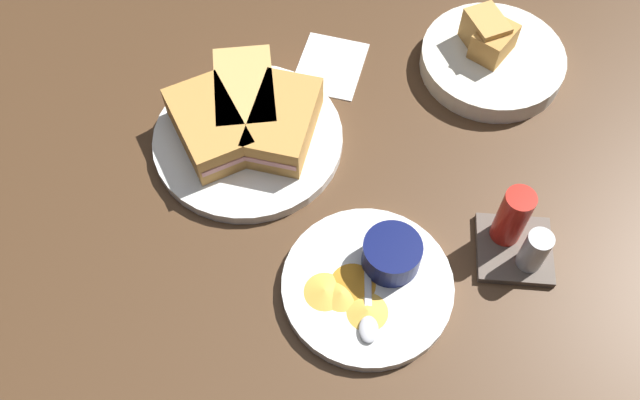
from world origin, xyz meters
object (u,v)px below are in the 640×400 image
(spoon_by_dark_ramekin, at_px, (241,143))
(ramekin_light_gravy, at_px, (392,253))
(sandwich_half_near, at_px, (283,122))
(spoon_by_gravy_ramekin, at_px, (368,318))
(plate_sandwich_main, at_px, (248,139))
(sandwich_half_extra, at_px, (209,127))
(condiment_caddy, at_px, (518,235))
(sandwich_half_far, at_px, (245,96))
(ramekin_dark_sauce, at_px, (203,124))
(plate_chips_companion, at_px, (367,286))
(bread_basket_rear, at_px, (491,57))

(spoon_by_dark_ramekin, relative_size, ramekin_light_gravy, 1.44)
(sandwich_half_near, relative_size, ramekin_light_gravy, 2.07)
(spoon_by_dark_ramekin, relative_size, spoon_by_gravy_ramekin, 1.00)
(plate_sandwich_main, xyz_separation_m, sandwich_half_extra, (0.01, -0.05, 0.03))
(sandwich_half_near, distance_m, condiment_caddy, 0.32)
(sandwich_half_extra, relative_size, ramekin_light_gravy, 2.19)
(sandwich_half_far, xyz_separation_m, spoon_by_dark_ramekin, (0.06, 0.00, -0.02))
(plate_sandwich_main, xyz_separation_m, ramekin_dark_sauce, (0.00, -0.06, 0.03))
(sandwich_half_far, height_order, condiment_caddy, condiment_caddy)
(spoon_by_dark_ramekin, distance_m, condiment_caddy, 0.37)
(sandwich_half_near, distance_m, plate_chips_companion, 0.24)
(sandwich_half_near, xyz_separation_m, plate_chips_companion, (0.21, 0.12, -0.03))
(sandwich_half_extra, height_order, ramekin_dark_sauce, sandwich_half_extra)
(ramekin_dark_sauce, relative_size, spoon_by_gravy_ramekin, 0.63)
(spoon_by_gravy_ramekin, bearing_deg, plate_chips_companion, -176.51)
(bread_basket_rear, distance_m, condiment_caddy, 0.29)
(sandwich_half_near, distance_m, sandwich_half_extra, 0.10)
(spoon_by_gravy_ramekin, bearing_deg, sandwich_half_far, -148.43)
(bread_basket_rear, bearing_deg, spoon_by_gravy_ramekin, -20.94)
(ramekin_dark_sauce, bearing_deg, sandwich_half_extra, 51.52)
(spoon_by_dark_ramekin, height_order, bread_basket_rear, bread_basket_rear)
(sandwich_half_extra, bearing_deg, plate_sandwich_main, 99.04)
(ramekin_dark_sauce, height_order, spoon_by_dark_ramekin, ramekin_dark_sauce)
(ramekin_dark_sauce, distance_m, plate_chips_companion, 0.30)
(plate_chips_companion, bearing_deg, bread_basket_rear, 156.36)
(sandwich_half_near, height_order, bread_basket_rear, bread_basket_rear)
(plate_chips_companion, xyz_separation_m, condiment_caddy, (-0.07, 0.17, 0.03))
(plate_sandwich_main, relative_size, condiment_caddy, 2.63)
(sandwich_half_extra, bearing_deg, ramekin_dark_sauce, -128.48)
(plate_chips_companion, bearing_deg, sandwich_half_far, -144.44)
(ramekin_dark_sauce, bearing_deg, plate_sandwich_main, 90.04)
(sandwich_half_far, bearing_deg, spoon_by_dark_ramekin, 0.86)
(sandwich_half_extra, distance_m, ramekin_light_gravy, 0.29)
(sandwich_half_extra, bearing_deg, spoon_by_dark_ramekin, 80.06)
(condiment_caddy, bearing_deg, sandwich_half_extra, -107.53)
(sandwich_half_extra, bearing_deg, ramekin_light_gravy, 56.23)
(ramekin_dark_sauce, xyz_separation_m, spoon_by_gravy_ramekin, (0.24, 0.23, -0.02))
(spoon_by_dark_ramekin, height_order, spoon_by_gravy_ramekin, same)
(plate_sandwich_main, distance_m, spoon_by_gravy_ramekin, 0.30)
(plate_sandwich_main, height_order, plate_chips_companion, same)
(sandwich_half_extra, relative_size, condiment_caddy, 1.58)
(sandwich_half_far, relative_size, sandwich_half_extra, 0.95)
(condiment_caddy, bearing_deg, ramekin_light_gravy, -75.53)
(sandwich_half_near, height_order, sandwich_half_extra, same)
(sandwich_half_far, distance_m, ramekin_light_gravy, 0.29)
(plate_sandwich_main, relative_size, ramekin_light_gravy, 3.64)
(ramekin_dark_sauce, relative_size, ramekin_light_gravy, 0.91)
(sandwich_half_near, bearing_deg, spoon_by_gravy_ramekin, 26.27)
(plate_sandwich_main, height_order, sandwich_half_far, sandwich_half_far)
(plate_sandwich_main, xyz_separation_m, sandwich_half_near, (-0.01, 0.05, 0.03))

